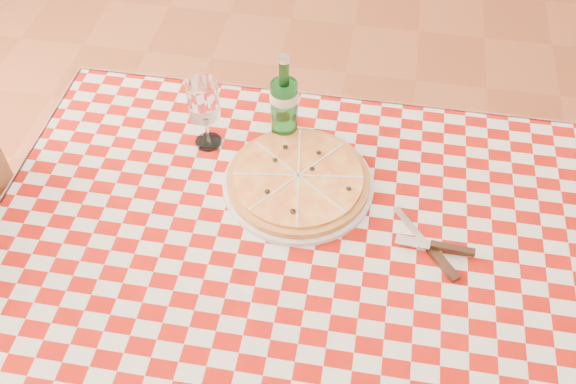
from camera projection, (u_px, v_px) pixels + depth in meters
name	position (u px, v px, depth m)	size (l,w,h in m)	color
dining_table	(292.00, 260.00, 1.43)	(1.20, 0.80, 0.75)	brown
tablecloth	(293.00, 234.00, 1.36)	(1.30, 0.90, 0.01)	#9F1109
pizza_plate	(298.00, 179.00, 1.42)	(0.34, 0.34, 0.04)	#CC8544
water_bottle	(284.00, 100.00, 1.45)	(0.07, 0.07, 0.24)	#1B6C2A
wine_glass	(205.00, 114.00, 1.46)	(0.07, 0.07, 0.18)	white
cutlery	(430.00, 246.00, 1.32)	(0.23, 0.19, 0.02)	silver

